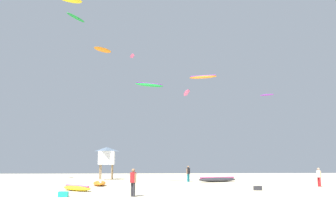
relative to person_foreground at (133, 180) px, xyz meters
The scene contains 18 objects.
ground_plane 6.73m from the person_foreground, 64.37° to the right, with size 120.00×120.00×0.00m, color beige.
person_foreground is the anchor object (origin of this frame).
person_midground 17.93m from the person_foreground, 26.34° to the left, with size 0.37×0.52×1.62m.
person_left 18.23m from the person_foreground, 71.11° to the left, with size 0.45×0.44×1.77m.
kite_grounded_near 11.74m from the person_foreground, 105.98° to the left, with size 1.73×4.08×0.50m.
kite_grounded_mid 19.12m from the person_foreground, 61.61° to the left, with size 4.88×2.77×0.60m.
kite_grounded_far 6.54m from the person_foreground, 130.00° to the left, with size 2.95×3.28×0.42m.
lifeguard_tower 24.22m from the person_foreground, 98.97° to the left, with size 2.30×2.30×4.15m.
cooler_box 10.21m from the person_foreground, 24.85° to the left, with size 0.56×0.36×0.32m, color #2D2D33.
gear_bag 4.19m from the person_foreground, behind, with size 0.56×0.36×0.32m, color #19B29E.
kite_aloft_0 35.86m from the person_foreground, 110.93° to the left, with size 3.40×2.06×0.76m.
kite_aloft_1 44.24m from the person_foreground, 57.59° to the left, with size 2.41×1.78×0.28m.
kite_aloft_2 28.46m from the person_foreground, 74.64° to the left, with size 1.35×3.61×0.84m.
kite_aloft_3 39.20m from the person_foreground, 91.55° to the left, with size 1.12×2.31×0.43m.
kite_aloft_4 36.72m from the person_foreground, 100.05° to the left, with size 3.03×2.80×0.69m.
kite_aloft_6 20.15m from the person_foreground, 64.41° to the left, with size 3.19×1.88×0.57m.
kite_aloft_7 44.67m from the person_foreground, 106.91° to the left, with size 3.30×4.34×0.79m.
kite_aloft_8 18.70m from the person_foreground, 84.85° to the left, with size 3.39×1.87×0.71m.
Camera 1 is at (-2.60, -15.09, 1.90)m, focal length 36.43 mm.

